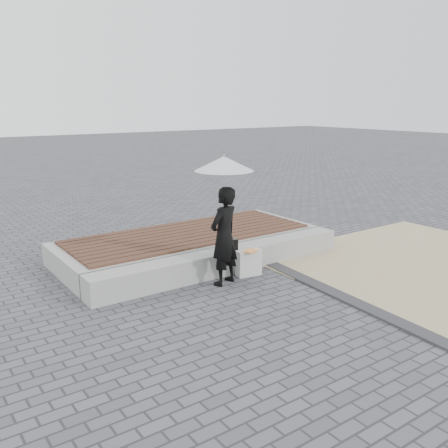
# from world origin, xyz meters

# --- Properties ---
(ground) EXTENTS (80.00, 80.00, 0.00)m
(ground) POSITION_xyz_m (0.00, 0.00, 0.00)
(ground) COLOR #4F4F54
(ground) RESTS_ON ground
(terrazzo_zone) EXTENTS (5.00, 5.00, 0.02)m
(terrazzo_zone) POSITION_xyz_m (3.20, -0.50, 0.01)
(terrazzo_zone) COLOR #C8B088
(terrazzo_zone) RESTS_ON ground
(edging_band) EXTENTS (0.61, 5.20, 0.04)m
(edging_band) POSITION_xyz_m (0.75, -0.50, 0.02)
(edging_band) COLOR #313033
(edging_band) RESTS_ON ground
(seating_ledge) EXTENTS (5.00, 0.45, 0.40)m
(seating_ledge) POSITION_xyz_m (0.00, 1.60, 0.20)
(seating_ledge) COLOR #AEAEA9
(seating_ledge) RESTS_ON ground
(timber_platform) EXTENTS (5.00, 2.00, 0.40)m
(timber_platform) POSITION_xyz_m (0.00, 2.80, 0.20)
(timber_platform) COLOR #ACACA6
(timber_platform) RESTS_ON ground
(timber_decking) EXTENTS (4.60, 1.80, 0.04)m
(timber_decking) POSITION_xyz_m (0.00, 2.80, 0.42)
(timber_decking) COLOR #502E1F
(timber_decking) RESTS_ON timber_platform
(woman) EXTENTS (0.67, 0.55, 1.60)m
(woman) POSITION_xyz_m (-0.35, 1.13, 0.80)
(woman) COLOR black
(woman) RESTS_ON ground
(parasol) EXTENTS (0.92, 0.92, 1.17)m
(parasol) POSITION_xyz_m (-0.35, 1.13, 1.96)
(parasol) COLOR silver
(parasol) RESTS_ON ground
(handbag) EXTENTS (0.32, 0.20, 0.22)m
(handbag) POSITION_xyz_m (-0.02, 1.46, 0.51)
(handbag) COLOR black
(handbag) RESTS_ON seating_ledge
(canvas_tote) EXTENTS (0.45, 0.25, 0.45)m
(canvas_tote) POSITION_xyz_m (0.21, 1.20, 0.22)
(canvas_tote) COLOR silver
(canvas_tote) RESTS_ON ground
(magazine) EXTENTS (0.32, 0.27, 0.01)m
(magazine) POSITION_xyz_m (0.21, 1.15, 0.45)
(magazine) COLOR #FD5733
(magazine) RESTS_ON canvas_tote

